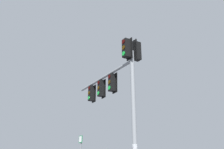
% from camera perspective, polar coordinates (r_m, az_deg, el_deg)
% --- Properties ---
extents(signal_mast_assembly, '(2.78, 5.41, 7.23)m').
position_cam_1_polar(signal_mast_assembly, '(11.48, 1.10, -3.16)').
color(signal_mast_assembly, gray).
rests_on(signal_mast_assembly, ground).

